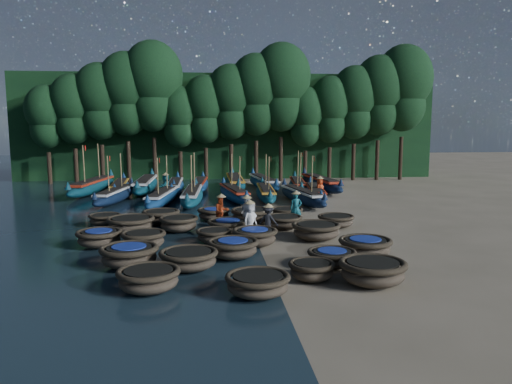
{
  "coord_description": "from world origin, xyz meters",
  "views": [
    {
      "loc": [
        -2.33,
        -25.62,
        5.47
      ],
      "look_at": [
        0.71,
        3.76,
        1.3
      ],
      "focal_mm": 35.0,
      "sensor_mm": 36.0,
      "label": 1
    }
  ],
  "objects": [
    {
      "name": "long_boat_4",
      "position": [
        -3.2,
        7.7,
        0.54
      ],
      "size": [
        1.8,
        7.94,
        3.38
      ],
      "rotation": [
        0.0,
        0.0,
        -0.05
      ],
      "color": "#0D434E",
      "rests_on": "ground"
    },
    {
      "name": "coracle_19",
      "position": [
        4.45,
        -0.65,
        0.37
      ],
      "size": [
        2.26,
        2.26,
        0.65
      ],
      "rotation": [
        0.0,
        0.0,
        0.34
      ],
      "color": "#4B3E2F",
      "rests_on": "ground"
    },
    {
      "name": "ground",
      "position": [
        0.0,
        0.0,
        0.0
      ],
      "size": [
        120.0,
        120.0,
        0.0
      ],
      "primitive_type": "plane",
      "color": "gray",
      "rests_on": "ground"
    },
    {
      "name": "long_boat_15",
      "position": [
        2.44,
        14.46,
        0.56
      ],
      "size": [
        2.47,
        8.23,
        1.46
      ],
      "rotation": [
        0.0,
        0.0,
        0.13
      ],
      "color": "navy",
      "rests_on": "ground"
    },
    {
      "name": "long_boat_8",
      "position": [
        5.37,
        8.41,
        0.51
      ],
      "size": [
        2.2,
        7.6,
        1.35
      ],
      "rotation": [
        0.0,
        0.0,
        -0.12
      ],
      "color": "navy",
      "rests_on": "ground"
    },
    {
      "name": "long_boat_11",
      "position": [
        -6.94,
        13.57,
        0.6
      ],
      "size": [
        1.73,
        8.93,
        1.57
      ],
      "rotation": [
        0.0,
        0.0,
        -0.02
      ],
      "color": "#0D434E",
      "rests_on": "ground"
    },
    {
      "name": "tree_6",
      "position": [
        -2.2,
        20.0,
        6.65
      ],
      "size": [
        4.09,
        4.09,
        9.65
      ],
      "color": "black",
      "rests_on": "ground"
    },
    {
      "name": "long_boat_6",
      "position": [
        1.93,
        8.81,
        0.5
      ],
      "size": [
        1.61,
        7.44,
        3.16
      ],
      "rotation": [
        0.0,
        0.0,
        -0.04
      ],
      "color": "#0D434E",
      "rests_on": "ground"
    },
    {
      "name": "coracle_21",
      "position": [
        -4.69,
        1.06,
        0.44
      ],
      "size": [
        2.01,
        2.01,
        0.77
      ],
      "rotation": [
        0.0,
        0.0,
        -0.1
      ],
      "color": "#4B3E2F",
      "rests_on": "ground"
    },
    {
      "name": "tree_10",
      "position": [
        7.0,
        20.0,
        5.97
      ],
      "size": [
        3.68,
        3.68,
        8.68
      ],
      "color": "black",
      "rests_on": "ground"
    },
    {
      "name": "fisherman_2",
      "position": [
        -1.49,
        0.08,
        0.88
      ],
      "size": [
        0.97,
        0.86,
        1.86
      ],
      "rotation": [
        0.0,
        0.0,
        0.34
      ],
      "color": "#B53B18",
      "rests_on": "ground"
    },
    {
      "name": "coracle_11",
      "position": [
        -5.01,
        -4.18,
        0.44
      ],
      "size": [
        2.32,
        2.32,
        0.77
      ],
      "rotation": [
        0.0,
        0.0,
        0.4
      ],
      "color": "#4B3E2F",
      "rests_on": "ground"
    },
    {
      "name": "long_boat_17",
      "position": [
        6.89,
        13.19,
        0.59
      ],
      "size": [
        2.55,
        8.74,
        1.55
      ],
      "rotation": [
        0.0,
        0.0,
        0.12
      ],
      "color": "#10243A",
      "rests_on": "ground"
    },
    {
      "name": "coracle_5",
      "position": [
        -5.21,
        -6.92,
        0.48
      ],
      "size": [
        2.46,
        2.46,
        0.83
      ],
      "rotation": [
        0.0,
        0.0,
        0.23
      ],
      "color": "#4B3E2F",
      "rests_on": "ground"
    },
    {
      "name": "coracle_10",
      "position": [
        -6.98,
        -3.65,
        0.44
      ],
      "size": [
        2.0,
        2.0,
        0.75
      ],
      "rotation": [
        0.0,
        0.0,
        0.0
      ],
      "color": "#4B3E2F",
      "rests_on": "ground"
    },
    {
      "name": "tree_14",
      "position": [
        16.2,
        20.0,
        8.67
      ],
      "size": [
        5.34,
        5.34,
        12.58
      ],
      "color": "black",
      "rests_on": "ground"
    },
    {
      "name": "coracle_17",
      "position": [
        -1.24,
        -1.69,
        0.41
      ],
      "size": [
        2.44,
        2.44,
        0.72
      ],
      "rotation": [
        0.0,
        0.0,
        -0.39
      ],
      "color": "#4B3E2F",
      "rests_on": "ground"
    },
    {
      "name": "fisherman_5",
      "position": [
        -5.12,
        10.2,
        0.92
      ],
      "size": [
        0.84,
        1.72,
        1.98
      ],
      "rotation": [
        0.0,
        0.0,
        4.52
      ],
      "color": "#185E67",
      "rests_on": "ground"
    },
    {
      "name": "coracle_12",
      "position": [
        -1.96,
        -3.45,
        0.37
      ],
      "size": [
        1.97,
        1.97,
        0.64
      ],
      "rotation": [
        0.0,
        0.0,
        -0.43
      ],
      "color": "#4B3E2F",
      "rests_on": "ground"
    },
    {
      "name": "coracle_23",
      "position": [
        0.14,
        0.79,
        0.46
      ],
      "size": [
        2.22,
        2.22,
        0.81
      ],
      "rotation": [
        0.0,
        0.0,
        -0.06
      ],
      "color": "#4B3E2F",
      "rests_on": "ground"
    },
    {
      "name": "long_boat_16",
      "position": [
        4.98,
        12.92,
        0.5
      ],
      "size": [
        2.09,
        7.42,
        3.17
      ],
      "rotation": [
        0.0,
        0.0,
        -0.11
      ],
      "color": "#0D434E",
      "rests_on": "ground"
    },
    {
      "name": "coracle_20",
      "position": [
        -7.61,
        0.94,
        0.37
      ],
      "size": [
        1.76,
        1.76,
        0.64
      ],
      "rotation": [
        0.0,
        0.0,
        0.15
      ],
      "color": "#4B3E2F",
      "rests_on": "ground"
    },
    {
      "name": "coracle_9",
      "position": [
        4.14,
        -6.39,
        0.44
      ],
      "size": [
        2.38,
        2.38,
        0.77
      ],
      "rotation": [
        0.0,
        0.0,
        -0.2
      ],
      "color": "#4B3E2F",
      "rests_on": "ground"
    },
    {
      "name": "long_boat_9",
      "position": [
        -10.88,
        13.08,
        0.6
      ],
      "size": [
        2.91,
        8.81,
        3.79
      ],
      "rotation": [
        0.0,
        0.0,
        -0.16
      ],
      "color": "#0D434E",
      "rests_on": "ground"
    },
    {
      "name": "long_boat_12",
      "position": [
        -4.63,
        12.99,
        0.51
      ],
      "size": [
        1.39,
        7.68,
        1.35
      ],
      "rotation": [
        0.0,
        0.0,
        -0.01
      ],
      "color": "navy",
      "rests_on": "ground"
    },
    {
      "name": "long_boat_3",
      "position": [
        -5.15,
        7.42,
        0.51
      ],
      "size": [
        2.46,
        7.51,
        3.23
      ],
      "rotation": [
        0.0,
        0.0,
        -0.16
      ],
      "color": "navy",
      "rests_on": "ground"
    },
    {
      "name": "coracle_13",
      "position": [
        -0.16,
        -4.18,
        0.45
      ],
      "size": [
        2.44,
        2.44,
        0.78
      ],
      "rotation": [
        0.0,
        0.0,
        -0.4
      ],
      "color": "#4B3E2F",
      "rests_on": "ground"
    },
    {
      "name": "coracle_22",
      "position": [
        -1.86,
        1.76,
        0.4
      ],
      "size": [
        2.04,
        2.04,
        0.69
      ],
      "rotation": [
        0.0,
        0.0,
        -0.24
      ],
      "color": "#4B3E2F",
      "rests_on": "ground"
    },
    {
      "name": "tree_8",
      "position": [
        2.4,
        20.0,
        8.0
      ],
      "size": [
        4.92,
        4.92,
        11.6
      ],
      "color": "black",
      "rests_on": "ground"
    },
    {
      "name": "foliage_wall",
      "position": [
        0.0,
        23.5,
        5.0
      ],
      "size": [
        40.0,
        3.0,
        10.0
      ],
      "primitive_type": "cube",
      "color": "black",
      "rests_on": "ground"
    },
    {
      "name": "fisherman_3",
      "position": [
        0.68,
        -2.29,
        0.8
      ],
      "size": [
        1.12,
        0.93,
        1.7
      ],
      "rotation": [
        0.0,
        0.0,
        2.68
      ],
      "color": "black",
      "rests_on": "ground"
    },
    {
      "name": "long_boat_5",
      "position": [
        -0.31,
        8.84,
        0.51
      ],
      "size": [
        2.5,
        7.43,
        3.2
      ],
      "rotation": [
        0.0,
        0.0,
        0.17
      ],
      "color": "navy",
      "rests_on": "ground"
    },
    {
      "name": "coracle_18",
      "position": [
        1.69,
        -0.72,
        0.39
      ],
      "size": [
        2.35,
        2.35,
        0.68
      ],
      "rotation": [
        0.0,
        0.0,
        -0.41
      ],
      "color": "#4B3E2F",
      "rests_on": "ground"
    },
    {
      "name": "tree_1",
      "position": [
        -13.7,
        20.0,
        6.65
      ],
      "size": [
        4.09,
        4.09,
        9.65
      ],
      "color": "black",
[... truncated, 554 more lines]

